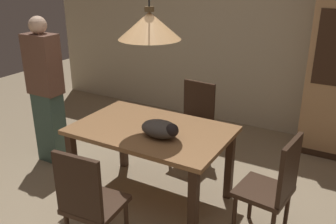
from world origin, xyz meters
The scene contains 8 objects.
back_wall centered at (0.00, 2.65, 1.45)m, with size 6.40×0.10×2.90m, color beige.
dining_table centered at (-0.10, 0.41, 0.65)m, with size 1.40×0.90×0.75m.
chair_near_front centered at (-0.09, -0.47, 0.51)m, with size 0.43×0.43×0.93m.
chair_right_side centered at (1.03, 0.40, 0.51)m, with size 0.44×0.44×0.93m.
chair_far_back centered at (-0.09, 1.29, 0.51)m, with size 0.43×0.43×0.93m.
cat_sleeping centered at (0.07, 0.29, 0.83)m, with size 0.39×0.23×0.16m.
pendant_lamp centered at (-0.10, 0.41, 1.66)m, with size 0.52×0.52×1.30m.
person_standing centered at (-1.52, 0.52, 0.83)m, with size 0.36×0.22×1.64m.
Camera 1 is at (1.53, -2.16, 2.10)m, focal length 39.48 mm.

